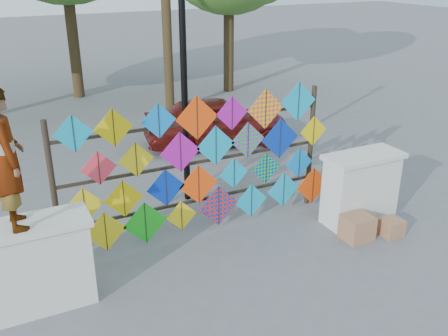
{
  "coord_description": "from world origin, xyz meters",
  "views": [
    {
      "loc": [
        -3.0,
        -6.27,
        4.35
      ],
      "look_at": [
        0.41,
        0.6,
        1.15
      ],
      "focal_mm": 40.0,
      "sensor_mm": 36.0,
      "label": 1
    }
  ],
  "objects_px": {
    "kite_rack": "(205,165)",
    "lamppost": "(183,62)",
    "sedan": "(217,121)",
    "vendor_woman": "(6,159)"
  },
  "relations": [
    {
      "from": "sedan",
      "to": "vendor_woman",
      "type": "bearing_deg",
      "value": 143.47
    },
    {
      "from": "sedan",
      "to": "lamppost",
      "type": "xyz_separation_m",
      "value": [
        -1.87,
        -2.57,
        2.08
      ]
    },
    {
      "from": "kite_rack",
      "to": "lamppost",
      "type": "bearing_deg",
      "value": 82.26
    },
    {
      "from": "vendor_woman",
      "to": "sedan",
      "type": "relative_size",
      "value": 0.49
    },
    {
      "from": "vendor_woman",
      "to": "lamppost",
      "type": "height_order",
      "value": "lamppost"
    },
    {
      "from": "kite_rack",
      "to": "lamppost",
      "type": "distance_m",
      "value": 1.96
    },
    {
      "from": "lamppost",
      "to": "vendor_woman",
      "type": "bearing_deg",
      "value": -145.26
    },
    {
      "from": "kite_rack",
      "to": "sedan",
      "type": "bearing_deg",
      "value": 62.0
    },
    {
      "from": "sedan",
      "to": "lamppost",
      "type": "distance_m",
      "value": 3.8
    },
    {
      "from": "kite_rack",
      "to": "lamppost",
      "type": "xyz_separation_m",
      "value": [
        0.17,
        1.27,
        1.48
      ]
    }
  ]
}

